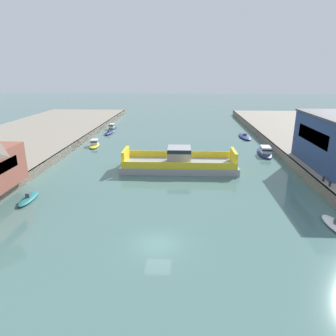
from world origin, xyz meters
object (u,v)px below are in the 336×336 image
Objects in this scene: moored_boat_far_right at (112,127)px; moored_boat_near_left at (265,151)px; moored_boat_far_left at (109,133)px; moored_boat_mid_left at (94,144)px; chain_ferry at (179,163)px; moored_boat_mid_right at (28,199)px; moored_boat_near_right at (245,136)px.

moored_boat_near_left is at bearing -35.14° from moored_boat_far_right.
moored_boat_near_left reaches higher than moored_boat_far_left.
moored_boat_mid_left is 20.57m from moored_boat_far_right.
chain_ferry is at bearing -38.77° from moored_boat_mid_left.
moored_boat_near_left reaches higher than moored_boat_mid_left.
chain_ferry reaches higher than moored_boat_far_right.
moored_boat_mid_right is at bearing -89.05° from moored_boat_far_right.
moored_boat_far_right reaches higher than moored_boat_far_left.
moored_boat_near_right is at bearing 58.82° from chain_ferry.
chain_ferry is 3.58× the size of moored_boat_far_right.
moored_boat_near_right is 34.60m from moored_boat_far_left.
moored_boat_far_right is (-35.22, 9.70, 0.29)m from moored_boat_near_right.
chain_ferry is 2.40× the size of moored_boat_near_right.
moored_boat_far_right reaches higher than moored_boat_mid_right.
moored_boat_mid_left is at bearing -162.46° from moored_boat_near_right.
moored_boat_far_right is (-36.17, 25.45, -0.08)m from moored_boat_near_left.
moored_boat_near_left is at bearing -86.57° from moored_boat_near_right.
moored_boat_far_right reaches higher than moored_boat_mid_left.
moored_boat_mid_left is 1.18× the size of moored_boat_far_left.
moored_boat_mid_left is at bearing 172.09° from moored_boat_near_left.
moored_boat_far_right is at bearing 144.86° from moored_boat_near_left.
moored_boat_far_left is 0.96× the size of moored_boat_far_right.
moored_boat_mid_left is at bearing 89.86° from moored_boat_mid_right.
chain_ferry reaches higher than moored_boat_near_right.
moored_boat_mid_left reaches higher than moored_boat_far_left.
moored_boat_far_right is (-0.72, 7.19, 0.26)m from moored_boat_far_left.
moored_boat_near_right is at bearing -4.15° from moored_boat_far_left.
moored_boat_mid_left is 1.13× the size of moored_boat_far_right.
moored_boat_far_left is at bearing 90.74° from moored_boat_mid_left.
chain_ferry is at bearing -56.39° from moored_boat_far_left.
moored_boat_far_left is at bearing 152.74° from moored_boat_near_left.
chain_ferry is at bearing -61.17° from moored_boat_far_right.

